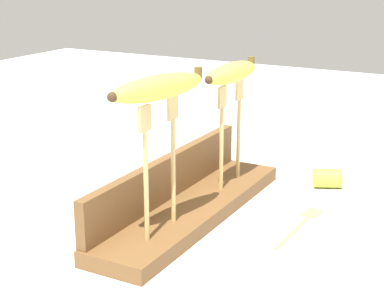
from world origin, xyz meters
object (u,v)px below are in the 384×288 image
object	(u,v)px
banana_raised_right	(231,73)
fork_stand_left	(160,155)
fork_fallen_near	(303,221)
banana_chunk_near	(328,178)
fork_stand_right	(231,124)
banana_raised_left	(159,87)

from	to	relation	value
banana_raised_right	fork_stand_left	bearing A→B (deg)	-180.00
fork_stand_left	fork_fallen_near	xyz separation A→B (m)	(0.18, -0.16, -0.14)
banana_chunk_near	fork_stand_left	bearing A→B (deg)	158.42
fork_stand_left	banana_chunk_near	bearing A→B (deg)	-21.58
fork_stand_right	banana_chunk_near	size ratio (longest dim) A/B	2.93
fork_fallen_near	banana_raised_right	bearing A→B (deg)	70.38
fork_stand_right	banana_raised_left	world-z (taller)	banana_raised_left
fork_stand_left	fork_fallen_near	distance (m)	0.28
fork_fallen_near	banana_chunk_near	bearing A→B (deg)	4.86
banana_raised_left	fork_stand_left	bearing A→B (deg)	-12.73
fork_fallen_near	fork_stand_left	bearing A→B (deg)	138.59
banana_raised_left	fork_fallen_near	distance (m)	0.33
fork_stand_left	fork_fallen_near	size ratio (longest dim) A/B	1.12
fork_stand_right	banana_raised_right	bearing A→B (deg)	176.94
banana_chunk_near	fork_fallen_near	bearing A→B (deg)	-175.14
banana_raised_left	fork_fallen_near	xyz separation A→B (m)	(0.18, -0.16, -0.23)
fork_stand_right	banana_chunk_near	bearing A→B (deg)	-48.79
banana_chunk_near	fork_stand_right	bearing A→B (deg)	131.21
fork_stand_left	fork_stand_right	distance (m)	0.24
fork_stand_left	banana_chunk_near	world-z (taller)	fork_stand_left
fork_stand_right	banana_raised_left	size ratio (longest dim) A/B	0.99
fork_fallen_near	banana_raised_left	bearing A→B (deg)	138.60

